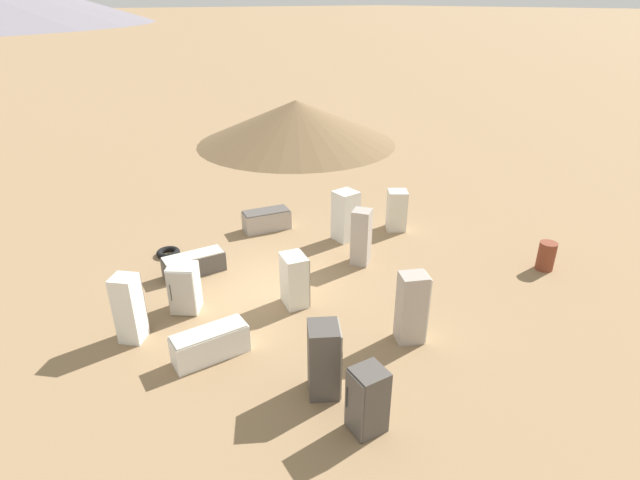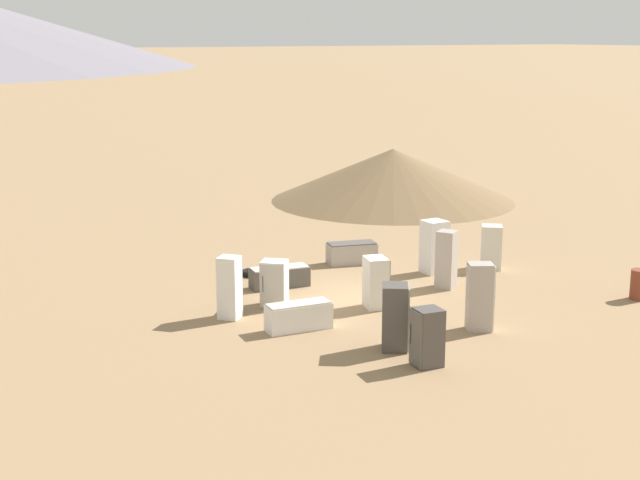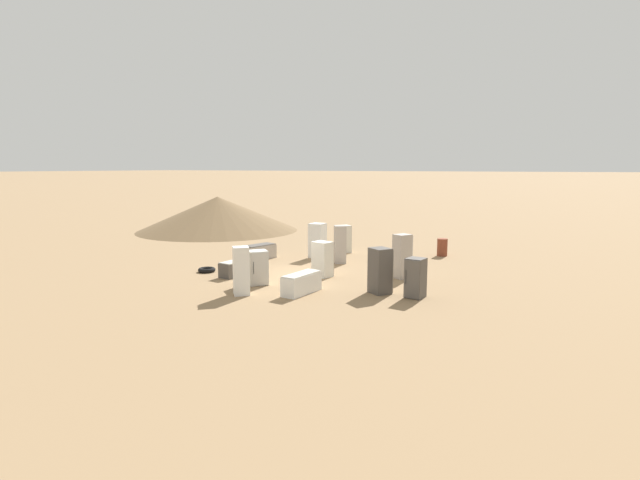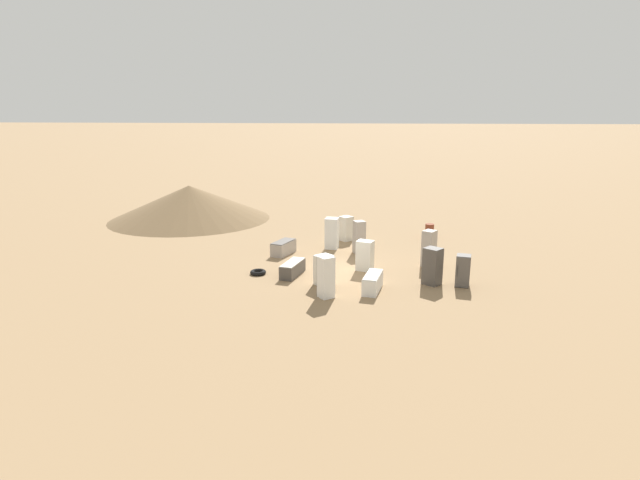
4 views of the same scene
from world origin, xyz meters
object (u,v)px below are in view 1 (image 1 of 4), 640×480
Objects in this scene: discarded_fridge_1 at (267,220)px; discarded_fridge_4 at (129,308)px; discarded_fridge_8 at (412,308)px; discarded_fridge_3 at (295,280)px; discarded_fridge_9 at (184,288)px; discarded_fridge_10 at (397,210)px; rusty_barrel at (546,256)px; discarded_fridge_0 at (324,360)px; discarded_fridge_7 at (194,264)px; scrap_tire at (168,253)px; discarded_fridge_11 at (210,344)px; discarded_fridge_5 at (361,237)px; discarded_fridge_6 at (346,216)px; discarded_fridge_2 at (367,400)px.

discarded_fridge_4 is at bearing 133.67° from discarded_fridge_1.
discarded_fridge_3 is at bearing -128.97° from discarded_fridge_8.
discarded_fridge_9 is 8.59m from discarded_fridge_10.
discarded_fridge_3 reaches higher than rusty_barrel.
rusty_barrel is (0.08, 9.09, -0.40)m from discarded_fridge_0.
discarded_fridge_7 is at bearing -140.73° from discarded_fridge_3.
discarded_fridge_0 is 9.14m from discarded_fridge_10.
rusty_barrel is (3.36, 7.51, -0.30)m from discarded_fridge_3.
discarded_fridge_4 reaches higher than discarded_fridge_1.
scrap_tire is (-1.72, -0.16, -0.24)m from discarded_fridge_7.
discarded_fridge_1 is at bearing -37.61° from discarded_fridge_11.
discarded_fridge_7 is at bearing -147.30° from discarded_fridge_0.
discarded_fridge_7 is at bearing 125.75° from discarded_fridge_1.
discarded_fridge_9 is at bearing 60.28° from discarded_fridge_4.
discarded_fridge_4 reaches higher than discarded_fridge_3.
discarded_fridge_3 reaches higher than discarded_fridge_9.
discarded_fridge_0 is at bearing -12.82° from discarded_fridge_4.
discarded_fridge_11 is (4.05, -1.51, 0.05)m from discarded_fridge_7.
discarded_fridge_0 reaches higher than discarded_fridge_1.
discarded_fridge_5 reaches higher than discarded_fridge_7.
discarded_fridge_8 is 1.24× the size of discarded_fridge_10.
discarded_fridge_3 is 3.74m from discarded_fridge_7.
discarded_fridge_10 is 9.34m from discarded_fridge_11.
discarded_fridge_10 is at bearing 122.51° from discarded_fridge_3.
discarded_fridge_3 is at bearing -72.13° from discarded_fridge_11.
discarded_fridge_0 reaches higher than discarded_fridge_10.
discarded_fridge_4 is at bearing -111.52° from rusty_barrel.
discarded_fridge_1 is 7.33m from discarded_fridge_4.
rusty_barrel is (2.71, 10.50, 0.08)m from discarded_fridge_11.
discarded_fridge_4 is at bearing 38.07° from discarded_fridge_11.
discarded_fridge_6 is at bearing -130.00° from discarded_fridge_1.
discarded_fridge_4 reaches higher than discarded_fridge_2.
discarded_fridge_3 is 0.82× the size of discarded_fridge_5.
discarded_fridge_0 is 0.95× the size of discarded_fridge_6.
discarded_fridge_10 is at bearing -94.01° from discarded_fridge_7.
discarded_fridge_9 is (3.20, -4.75, 0.32)m from discarded_fridge_1.
discarded_fridge_1 is 3.10m from discarded_fridge_6.
discarded_fridge_9 is (-1.64, -2.58, -0.07)m from discarded_fridge_3.
discarded_fridge_4 and discarded_fridge_6 have the same top height.
discarded_fridge_8 is at bearing -148.98° from discarded_fridge_7.
discarded_fridge_6 is 1.30× the size of discarded_fridge_9.
discarded_fridge_2 is 0.74× the size of discarded_fridge_7.
discarded_fridge_2 is 9.18m from rusty_barrel.
discarded_fridge_11 is at bearing -109.86° from discarded_fridge_5.
discarded_fridge_10 is (-0.18, 8.59, 0.06)m from discarded_fridge_9.
discarded_fridge_1 is at bearing -157.56° from discarded_fridge_8.
discarded_fridge_5 reaches higher than discarded_fridge_11.
discarded_fridge_7 is at bearing -14.75° from discarded_fridge_11.
discarded_fridge_2 is at bearing -18.85° from discarded_fridge_4.
discarded_fridge_0 is at bearing -107.66° from discarded_fridge_10.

